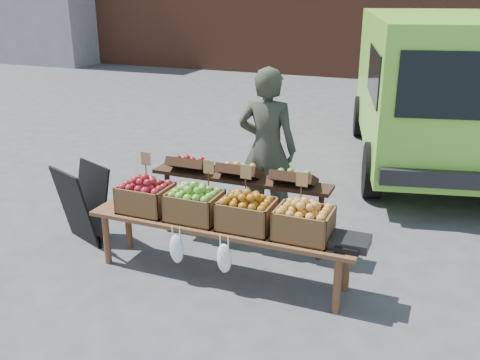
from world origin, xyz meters
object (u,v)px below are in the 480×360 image
at_px(back_table, 240,201).
at_px(display_bench, 221,250).
at_px(vendor, 267,149).
at_px(weighing_scale, 350,242).
at_px(crate_green_apples, 304,224).
at_px(chalkboard_sign, 83,204).
at_px(crate_golden_apples, 146,198).
at_px(crate_russet_pears, 194,206).
at_px(crate_red_apples, 247,215).
at_px(delivery_van, 437,93).

relative_size(back_table, display_bench, 0.78).
bearing_deg(display_bench, vendor, 90.09).
bearing_deg(weighing_scale, crate_green_apples, 180.00).
relative_size(back_table, weighing_scale, 6.18).
xyz_separation_m(vendor, chalkboard_sign, (-1.74, -1.19, -0.51)).
xyz_separation_m(vendor, weighing_scale, (1.25, -1.33, -0.34)).
relative_size(vendor, weighing_scale, 5.60).
distance_m(back_table, weighing_scale, 1.52).
height_order(crate_golden_apples, weighing_scale, crate_golden_apples).
distance_m(back_table, crate_russet_pears, 0.77).
height_order(crate_russet_pears, crate_red_apples, same).
relative_size(crate_golden_apples, crate_green_apples, 1.00).
bearing_deg(crate_red_apples, delivery_van, 73.11).
xyz_separation_m(back_table, crate_green_apples, (0.91, -0.72, 0.19)).
xyz_separation_m(chalkboard_sign, crate_golden_apples, (0.92, -0.14, 0.26)).
bearing_deg(weighing_scale, delivery_van, 84.81).
distance_m(back_table, crate_red_apples, 0.83).
xyz_separation_m(display_bench, weighing_scale, (1.25, 0.00, 0.33)).
relative_size(chalkboard_sign, crate_red_apples, 1.78).
distance_m(back_table, crate_green_apples, 1.18).
relative_size(crate_russet_pears, crate_red_apples, 1.00).
distance_m(display_bench, crate_russet_pears, 0.51).
height_order(vendor, chalkboard_sign, vendor).
bearing_deg(crate_golden_apples, back_table, 44.40).
relative_size(chalkboard_sign, crate_russet_pears, 1.78).
bearing_deg(crate_russet_pears, crate_green_apples, 0.00).
height_order(delivery_van, crate_golden_apples, delivery_van).
bearing_deg(crate_golden_apples, delivery_van, 61.46).
bearing_deg(chalkboard_sign, display_bench, 17.71).
relative_size(vendor, display_bench, 0.70).
xyz_separation_m(crate_golden_apples, weighing_scale, (2.08, 0.00, -0.10)).
bearing_deg(delivery_van, chalkboard_sign, -140.47).
distance_m(display_bench, weighing_scale, 1.29).
bearing_deg(delivery_van, display_bench, -122.94).
bearing_deg(crate_red_apples, weighing_scale, 0.00).
relative_size(back_table, crate_russet_pears, 4.20).
bearing_deg(crate_golden_apples, crate_green_apples, 0.00).
height_order(vendor, crate_green_apples, vendor).
distance_m(vendor, crate_red_apples, 1.38).
bearing_deg(display_bench, crate_green_apples, 0.00).
height_order(chalkboard_sign, crate_russet_pears, chalkboard_sign).
height_order(back_table, crate_green_apples, back_table).
bearing_deg(delivery_van, weighing_scale, -108.14).
bearing_deg(weighing_scale, chalkboard_sign, 177.31).
bearing_deg(back_table, delivery_van, 65.54).
relative_size(display_bench, crate_green_apples, 5.40).
distance_m(crate_russet_pears, weighing_scale, 1.53).
distance_m(crate_russet_pears, crate_red_apples, 0.55).
bearing_deg(delivery_van, crate_golden_apples, -131.50).
bearing_deg(back_table, crate_russet_pears, -104.42).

